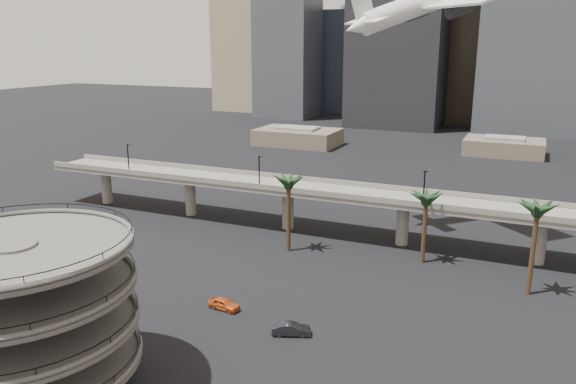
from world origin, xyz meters
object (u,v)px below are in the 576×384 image
at_px(parking_ramp, 21,307).
at_px(car_b, 291,329).
at_px(car_a, 224,304).
at_px(overpass, 343,197).

distance_m(parking_ramp, car_b, 30.28).
height_order(car_a, car_b, car_b).
height_order(overpass, car_b, overpass).
xyz_separation_m(overpass, car_a, (-4.98, -34.56, -6.58)).
distance_m(parking_ramp, overpass, 60.46).
bearing_deg(overpass, car_b, -80.91).
height_order(parking_ramp, car_b, parking_ramp).
relative_size(car_a, car_b, 0.94).
xyz_separation_m(parking_ramp, car_b, (18.95, 21.81, -9.05)).
bearing_deg(overpass, car_a, -98.20).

